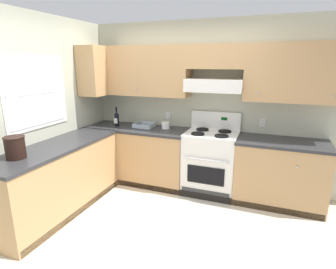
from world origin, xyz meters
TOP-DOWN VIEW (x-y plane):
  - ground_plane at (0.00, 0.00)m, footprint 7.04×7.04m
  - wall_back at (0.41, 1.53)m, footprint 4.68×0.57m
  - wall_left at (-1.59, 0.23)m, footprint 0.47×4.00m
  - counter_back_run at (0.20, 1.24)m, footprint 3.60×0.65m
  - counter_left_run at (-1.24, -0.00)m, footprint 0.63×1.91m
  - stove at (0.49, 1.25)m, footprint 0.76×0.62m
  - wine_bottle at (-1.09, 1.23)m, footprint 0.07×0.08m
  - bowl at (-0.63, 1.33)m, footprint 0.31×0.28m
  - bucket at (-1.29, -0.53)m, footprint 0.22×0.22m
  - paper_towel_roll at (-0.26, 1.35)m, footprint 0.13×0.13m

SIDE VIEW (x-z plane):
  - ground_plane at x=0.00m, z-range 0.00..0.00m
  - counter_back_run at x=0.20m, z-range 0.00..0.91m
  - counter_left_run at x=-1.24m, z-range 0.00..0.91m
  - stove at x=0.49m, z-range -0.12..1.08m
  - bowl at x=-0.63m, z-range 0.90..0.96m
  - paper_towel_roll at x=-0.26m, z-range 0.91..1.02m
  - wine_bottle at x=-1.09m, z-range 0.88..1.19m
  - bucket at x=-1.29m, z-range 0.92..1.16m
  - wall_left at x=-1.59m, z-range 0.07..2.62m
  - wall_back at x=0.41m, z-range 0.20..2.75m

